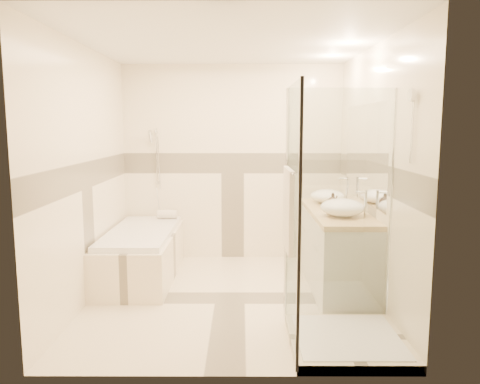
{
  "coord_description": "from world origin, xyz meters",
  "views": [
    {
      "loc": [
        0.12,
        -4.54,
        1.72
      ],
      "look_at": [
        0.1,
        0.25,
        1.05
      ],
      "focal_mm": 35.0,
      "sensor_mm": 36.0,
      "label": 1
    }
  ],
  "objects_px": {
    "vanity": "(336,249)",
    "shower_enclosure": "(332,282)",
    "bathtub": "(142,251)",
    "amenity_bottle_b": "(333,200)",
    "amenity_bottle_a": "(336,203)",
    "vessel_sink_near": "(327,196)",
    "vessel_sink_far": "(342,207)"
  },
  "relations": [
    {
      "from": "vessel_sink_near",
      "to": "bathtub",
      "type": "bearing_deg",
      "value": -176.46
    },
    {
      "from": "vanity",
      "to": "shower_enclosure",
      "type": "relative_size",
      "value": 0.79
    },
    {
      "from": "amenity_bottle_a",
      "to": "bathtub",
      "type": "bearing_deg",
      "value": 169.76
    },
    {
      "from": "vanity",
      "to": "amenity_bottle_a",
      "type": "xyz_separation_m",
      "value": [
        -0.02,
        -0.03,
        0.5
      ]
    },
    {
      "from": "vanity",
      "to": "amenity_bottle_a",
      "type": "bearing_deg",
      "value": -119.97
    },
    {
      "from": "bathtub",
      "to": "vessel_sink_far",
      "type": "bearing_deg",
      "value": -17.5
    },
    {
      "from": "shower_enclosure",
      "to": "amenity_bottle_a",
      "type": "height_order",
      "value": "shower_enclosure"
    },
    {
      "from": "bathtub",
      "to": "vessel_sink_far",
      "type": "relative_size",
      "value": 3.97
    },
    {
      "from": "vessel_sink_near",
      "to": "amenity_bottle_a",
      "type": "height_order",
      "value": "amenity_bottle_a"
    },
    {
      "from": "vessel_sink_far",
      "to": "amenity_bottle_b",
      "type": "height_order",
      "value": "vessel_sink_far"
    },
    {
      "from": "vessel_sink_near",
      "to": "amenity_bottle_b",
      "type": "bearing_deg",
      "value": -90.0
    },
    {
      "from": "shower_enclosure",
      "to": "vessel_sink_far",
      "type": "relative_size",
      "value": 4.76
    },
    {
      "from": "bathtub",
      "to": "amenity_bottle_b",
      "type": "xyz_separation_m",
      "value": [
        2.13,
        -0.19,
        0.62
      ]
    },
    {
      "from": "bathtub",
      "to": "amenity_bottle_b",
      "type": "relative_size",
      "value": 10.55
    },
    {
      "from": "vanity",
      "to": "amenity_bottle_b",
      "type": "bearing_deg",
      "value": 96.93
    },
    {
      "from": "vanity",
      "to": "amenity_bottle_b",
      "type": "height_order",
      "value": "amenity_bottle_b"
    },
    {
      "from": "vessel_sink_far",
      "to": "vessel_sink_near",
      "type": "bearing_deg",
      "value": 90.0
    },
    {
      "from": "amenity_bottle_b",
      "to": "amenity_bottle_a",
      "type": "bearing_deg",
      "value": -90.0
    },
    {
      "from": "vanity",
      "to": "vessel_sink_near",
      "type": "distance_m",
      "value": 0.7
    },
    {
      "from": "shower_enclosure",
      "to": "amenity_bottle_a",
      "type": "relative_size",
      "value": 12.75
    },
    {
      "from": "bathtub",
      "to": "shower_enclosure",
      "type": "height_order",
      "value": "shower_enclosure"
    },
    {
      "from": "bathtub",
      "to": "vessel_sink_near",
      "type": "bearing_deg",
      "value": 3.54
    },
    {
      "from": "bathtub",
      "to": "vessel_sink_far",
      "type": "xyz_separation_m",
      "value": [
        2.13,
        -0.67,
        0.63
      ]
    },
    {
      "from": "shower_enclosure",
      "to": "amenity_bottle_b",
      "type": "bearing_deg",
      "value": 79.24
    },
    {
      "from": "amenity_bottle_a",
      "to": "amenity_bottle_b",
      "type": "bearing_deg",
      "value": 90.0
    },
    {
      "from": "bathtub",
      "to": "vessel_sink_near",
      "type": "xyz_separation_m",
      "value": [
        2.13,
        0.13,
        0.62
      ]
    },
    {
      "from": "shower_enclosure",
      "to": "amenity_bottle_a",
      "type": "xyz_separation_m",
      "value": [
        0.27,
        1.24,
        0.42
      ]
    },
    {
      "from": "vanity",
      "to": "vessel_sink_far",
      "type": "bearing_deg",
      "value": -93.55
    },
    {
      "from": "amenity_bottle_a",
      "to": "vessel_sink_far",
      "type": "bearing_deg",
      "value": -90.0
    },
    {
      "from": "vanity",
      "to": "amenity_bottle_a",
      "type": "distance_m",
      "value": 0.51
    },
    {
      "from": "shower_enclosure",
      "to": "vessel_sink_far",
      "type": "bearing_deg",
      "value": 73.96
    },
    {
      "from": "vessel_sink_near",
      "to": "vessel_sink_far",
      "type": "relative_size",
      "value": 0.9
    }
  ]
}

